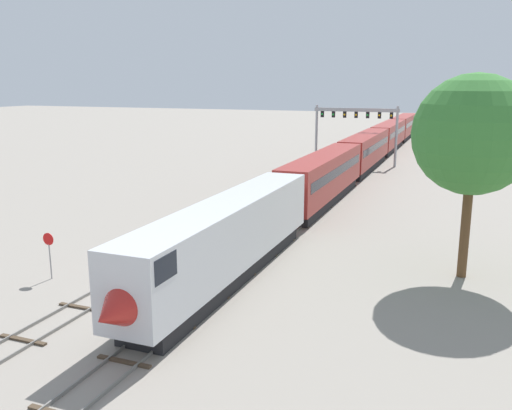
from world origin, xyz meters
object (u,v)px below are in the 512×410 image
Objects in this scene: passenger_train at (366,150)px; signal_gantry at (356,121)px; trackside_tree_left at (473,135)px; stop_sign at (49,249)px.

signal_gantry is at bearing 123.01° from passenger_train.
trackside_tree_left is at bearing -72.03° from passenger_train.
signal_gantry is at bearing 109.29° from trackside_tree_left.
passenger_train reaches higher than stop_sign.
stop_sign is (-10.00, -49.96, -0.74)m from passenger_train.
passenger_train is 9.37× the size of trackside_tree_left.
signal_gantry is (-2.25, 3.46, 3.63)m from passenger_train.
trackside_tree_left reaches higher than stop_sign.
trackside_tree_left is (13.13, -40.50, 6.04)m from passenger_train.
passenger_train is 39.67× the size of stop_sign.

